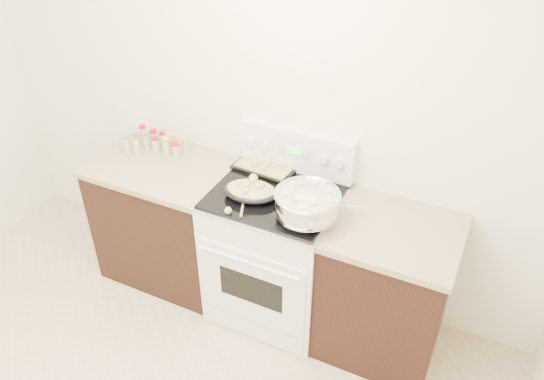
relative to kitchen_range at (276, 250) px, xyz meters
The scene contains 10 objects.
room_shell 1.90m from the kitchen_range, 103.80° to the right, with size 4.10×3.60×2.75m.
counter_left 0.83m from the kitchen_range, behind, with size 0.93×0.67×0.92m.
counter_right 0.73m from the kitchen_range, ahead, with size 0.73×0.67×0.92m.
kitchen_range is the anchor object (origin of this frame).
mixing_bowl 0.61m from the kitchen_range, 29.31° to the right, with size 0.44×0.44×0.22m.
roasting_pan 0.52m from the kitchen_range, 139.06° to the right, with size 0.36×0.28×0.11m.
baking_sheet 0.56m from the kitchen_range, 127.37° to the left, with size 0.41×0.30×0.06m.
wooden_spoon 0.55m from the kitchen_range, 119.97° to the right, with size 0.12×0.24×0.04m.
blue_ladle 0.60m from the kitchen_range, 14.98° to the right, with size 0.23×0.19×0.10m.
spice_jars 1.10m from the kitchen_range, behind, with size 0.40×0.24×0.13m.
Camera 1 is at (1.46, -0.92, 2.76)m, focal length 35.00 mm.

